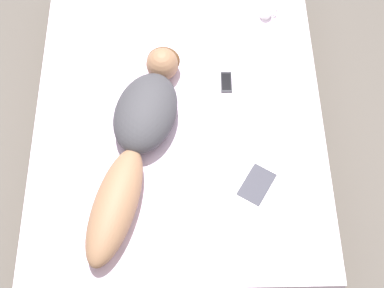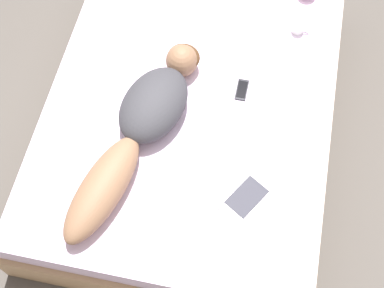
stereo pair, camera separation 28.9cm
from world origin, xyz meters
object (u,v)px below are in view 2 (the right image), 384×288
object	(u,v)px
person	(141,125)
coffee_mug	(299,26)
open_magazine	(232,185)
cell_phone	(242,90)

from	to	relation	value
person	coffee_mug	world-z (taller)	person
open_magazine	person	bearing A→B (deg)	-169.12
coffee_mug	person	bearing A→B (deg)	-130.60
person	cell_phone	distance (m)	0.64
person	cell_phone	size ratio (longest dim) A/B	9.32
person	coffee_mug	distance (m)	1.18
open_magazine	coffee_mug	xyz separation A→B (m)	(0.22, 1.10, 0.04)
person	cell_phone	bearing A→B (deg)	53.60
cell_phone	person	bearing A→B (deg)	-140.84
open_magazine	cell_phone	size ratio (longest dim) A/B	3.58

